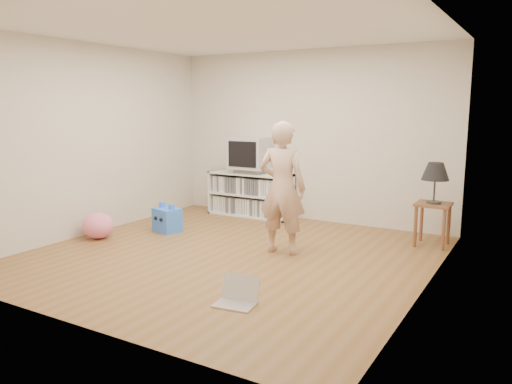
{
  "coord_description": "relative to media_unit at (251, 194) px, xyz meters",
  "views": [
    {
      "loc": [
        3.17,
        -4.8,
        1.75
      ],
      "look_at": [
        0.13,
        0.4,
        0.72
      ],
      "focal_mm": 35.0,
      "sensor_mm": 36.0,
      "label": 1
    }
  ],
  "objects": [
    {
      "name": "ground",
      "position": [
        0.92,
        -2.04,
        -0.35
      ],
      "size": [
        4.5,
        4.5,
        0.0
      ],
      "primitive_type": "plane",
      "color": "brown",
      "rests_on": "ground"
    },
    {
      "name": "walls",
      "position": [
        0.92,
        -2.04,
        0.95
      ],
      "size": [
        4.52,
        4.52,
        2.6
      ],
      "color": "beige",
      "rests_on": "ground"
    },
    {
      "name": "ceiling",
      "position": [
        0.92,
        -2.04,
        2.25
      ],
      "size": [
        4.5,
        4.5,
        0.01
      ],
      "primitive_type": "cube",
      "color": "white",
      "rests_on": "walls"
    },
    {
      "name": "media_unit",
      "position": [
        0.0,
        0.0,
        0.0
      ],
      "size": [
        1.4,
        0.45,
        0.7
      ],
      "color": "white",
      "rests_on": "ground"
    },
    {
      "name": "dvd_deck",
      "position": [
        0.0,
        -0.02,
        0.39
      ],
      "size": [
        0.45,
        0.35,
        0.07
      ],
      "primitive_type": "cube",
      "color": "gray",
      "rests_on": "media_unit"
    },
    {
      "name": "crt_tv",
      "position": [
        0.0,
        -0.02,
        0.67
      ],
      "size": [
        0.6,
        0.53,
        0.5
      ],
      "color": "#B0B0B6",
      "rests_on": "dvd_deck"
    },
    {
      "name": "side_table",
      "position": [
        2.91,
        -0.39,
        0.07
      ],
      "size": [
        0.42,
        0.42,
        0.55
      ],
      "color": "brown",
      "rests_on": "ground"
    },
    {
      "name": "table_lamp",
      "position": [
        2.91,
        -0.39,
        0.59
      ],
      "size": [
        0.34,
        0.34,
        0.52
      ],
      "color": "#333333",
      "rests_on": "side_table"
    },
    {
      "name": "person",
      "position": [
        1.4,
        -1.63,
        0.44
      ],
      "size": [
        0.61,
        0.43,
        1.59
      ],
      "primitive_type": "imported",
      "rotation": [
        0.0,
        0.0,
        3.24
      ],
      "color": "#D3A98F",
      "rests_on": "ground"
    },
    {
      "name": "laptop",
      "position": [
        1.79,
        -3.24,
        -0.28
      ],
      "size": [
        0.39,
        0.33,
        0.25
      ],
      "rotation": [
        0.0,
        0.0,
        0.14
      ],
      "color": "silver",
      "rests_on": "ground"
    },
    {
      "name": "playing_cards",
      "position": [
        1.71,
        -2.82,
        -0.34
      ],
      "size": [
        0.07,
        0.09,
        0.02
      ],
      "primitive_type": "cube",
      "rotation": [
        0.0,
        0.0,
        -0.0
      ],
      "color": "#4957C4",
      "rests_on": "ground"
    },
    {
      "name": "plush_blue",
      "position": [
        -0.47,
        -1.53,
        -0.17
      ],
      "size": [
        0.42,
        0.37,
        0.41
      ],
      "rotation": [
        0.0,
        0.0,
        -0.26
      ],
      "color": "#2F6FFC",
      "rests_on": "ground"
    },
    {
      "name": "plush_pink",
      "position": [
        -1.03,
        -2.28,
        -0.17
      ],
      "size": [
        0.47,
        0.47,
        0.35
      ],
      "primitive_type": "ellipsoid",
      "rotation": [
        0.0,
        0.0,
        -0.16
      ],
      "color": "pink",
      "rests_on": "ground"
    }
  ]
}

